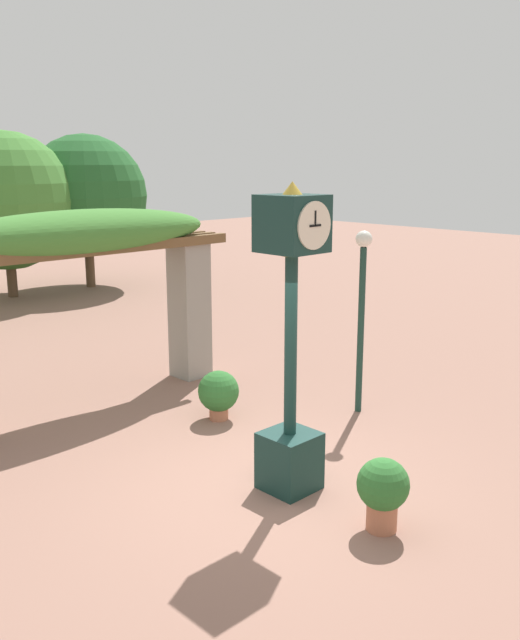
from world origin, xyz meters
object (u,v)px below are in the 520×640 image
pedestal_clock (291,343)px  lamp_post (362,298)px  potted_plant_near_left (219,393)px  potted_plant_near_right (383,489)px

pedestal_clock → lamp_post: bearing=20.9°
pedestal_clock → potted_plant_near_left: bearing=69.3°
potted_plant_near_left → potted_plant_near_right: 3.70m
pedestal_clock → potted_plant_near_right: pedestal_clock is taller
pedestal_clock → lamp_post: 2.83m
potted_plant_near_left → lamp_post: bearing=-35.3°
potted_plant_near_right → potted_plant_near_left: bearing=76.8°
potted_plant_near_right → lamp_post: lamp_post is taller
potted_plant_near_left → potted_plant_near_right: potted_plant_near_right is taller
pedestal_clock → lamp_post: (2.64, 1.01, 0.01)m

